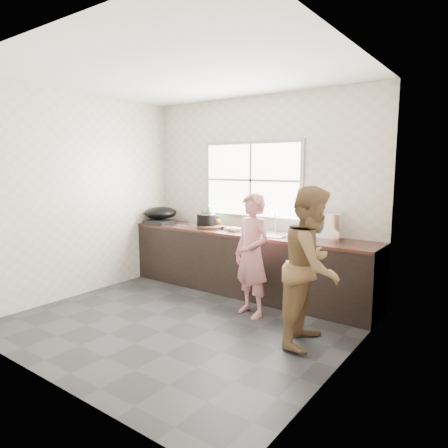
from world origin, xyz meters
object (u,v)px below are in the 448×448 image
Objects in this scene: bowl_mince at (234,229)px; pot_lid_left at (179,226)px; black_pot at (206,221)px; pot_lid_right at (195,223)px; plate_food at (216,225)px; bottle_green at (209,216)px; bottle_brown_tall at (203,218)px; woman at (252,259)px; bowl_crabs at (297,238)px; burner at (159,222)px; wok at (161,213)px; dish_rack at (324,226)px; bottle_brown_short at (218,222)px; glass_jar at (211,223)px; person_side at (312,266)px; bowl_held at (257,233)px; cutting_board at (211,227)px.

bowl_mince is 0.79× the size of pot_lid_left.
black_pot reaches higher than pot_lid_right.
bottle_green is at bearing -116.80° from plate_food.
pot_lid_right is at bearing -179.39° from plate_food.
plate_food is 0.29m from bottle_brown_tall.
pot_lid_left is 0.33m from pot_lid_right.
bowl_crabs is (0.35, 0.45, 0.22)m from woman.
black_pot reaches higher than plate_food.
pot_lid_left and pot_lid_right have the same top height.
burner is 1.54× the size of pot_lid_left.
bowl_mince is 0.61× the size of bottle_green.
wok reaches higher than pot_lid_right.
dish_rack reaches higher than plate_food.
glass_jar is (-0.12, -0.01, -0.03)m from bottle_brown_short.
bottle_brown_tall is at bearing 55.97° from person_side.
black_pot is (-2.04, 0.91, 0.18)m from person_side.
bowl_crabs is 0.38m from dish_rack.
plate_food is at bearing 158.28° from bowl_held.
wok reaches higher than plate_food.
bowl_crabs is 1.97m from pot_lid_right.
cutting_board is 4.32× the size of glass_jar.
dish_rack is at bearing 9.61° from person_side.
bottle_green is 0.62× the size of wok.
bottle_green is at bearing 32.23° from pot_lid_left.
bowl_held is at bearing -21.72° from plate_food.
black_pot is at bearing -87.85° from plate_food.
burner is at bearing -141.24° from pot_lid_right.
bowl_crabs is 2.36m from burner.
bottle_brown_tall is 0.81× the size of pot_lid_left.
glass_jar is (-0.03, -0.08, 0.04)m from plate_food.
cutting_board is 1.03× the size of burner.
bowl_held is 0.84m from dish_rack.
black_pot is at bearing 175.42° from dish_rack.
cutting_board is 0.87× the size of dish_rack.
burner is (-2.01, 0.50, 0.21)m from woman.
dish_rack reaches higher than bottle_brown_tall.
bowl_held is 0.81× the size of pot_lid_left.
cutting_board is 1.96× the size of bottle_brown_tall.
person_side reaches higher than bowl_mince.
woman is 1.73m from bottle_brown_tall.
bowl_held is 0.62× the size of bottle_green.
bottle_brown_tall is at bearing 166.33° from bowl_crabs.
pot_lid_right is at bearing 150.82° from black_pot.
woman reaches higher than bowl_crabs.
wok reaches higher than burner.
person_side reaches higher than dish_rack.
bowl_crabs is 0.90× the size of pot_lid_left.
woman is 6.21× the size of bowl_crabs.
burner reaches higher than pot_lid_left.
bowl_held is at bearing -4.67° from wok.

